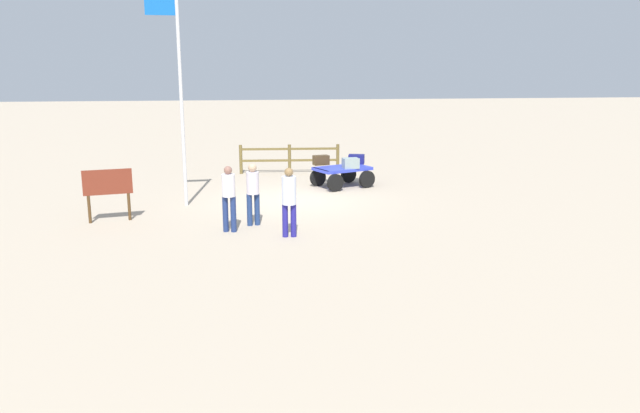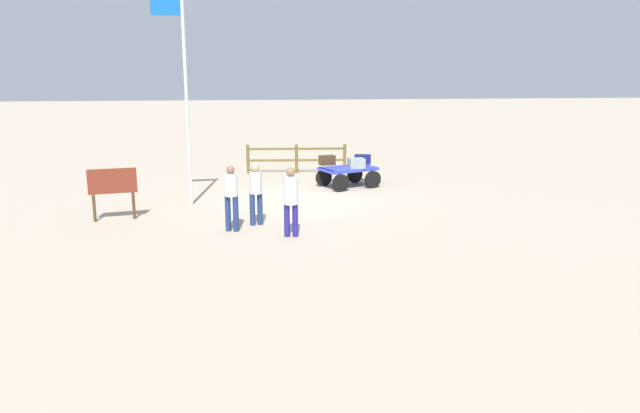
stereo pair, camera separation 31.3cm
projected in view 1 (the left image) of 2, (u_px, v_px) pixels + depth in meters
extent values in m
plane|color=tan|center=(295.00, 199.00, 19.02)|extent=(120.00, 120.00, 0.00)
cube|color=blue|center=(342.00, 169.00, 20.90)|extent=(2.10, 1.71, 0.10)
cube|color=blue|center=(321.00, 171.00, 20.46)|extent=(0.48, 0.98, 0.10)
cylinder|color=black|center=(335.00, 183.00, 20.18)|extent=(0.58, 0.34, 0.58)
cylinder|color=black|center=(318.00, 178.00, 21.12)|extent=(0.58, 0.34, 0.58)
cylinder|color=black|center=(367.00, 179.00, 20.82)|extent=(0.58, 0.34, 0.58)
cylinder|color=black|center=(349.00, 174.00, 21.76)|extent=(0.58, 0.34, 0.58)
cube|color=navy|center=(356.00, 159.00, 21.61)|extent=(0.63, 0.50, 0.32)
cube|color=#463119|center=(321.00, 160.00, 21.35)|extent=(0.59, 0.42, 0.33)
cube|color=gray|center=(351.00, 163.00, 20.63)|extent=(0.56, 0.45, 0.34)
cylinder|color=navy|center=(293.00, 220.00, 14.75)|extent=(0.14, 0.14, 0.80)
cylinder|color=navy|center=(285.00, 221.00, 14.74)|extent=(0.14, 0.14, 0.80)
cylinder|color=silver|center=(289.00, 190.00, 14.58)|extent=(0.37, 0.37, 0.67)
sphere|color=olive|center=(289.00, 172.00, 14.49)|extent=(0.21, 0.21, 0.21)
cylinder|color=navy|center=(257.00, 209.00, 15.86)|extent=(0.14, 0.14, 0.83)
cylinder|color=navy|center=(250.00, 210.00, 15.79)|extent=(0.14, 0.14, 0.83)
cylinder|color=silver|center=(253.00, 183.00, 15.67)|extent=(0.38, 0.38, 0.57)
sphere|color=tan|center=(252.00, 168.00, 15.59)|extent=(0.22, 0.22, 0.22)
cylinder|color=navy|center=(233.00, 214.00, 15.19)|extent=(0.14, 0.14, 0.90)
cylinder|color=navy|center=(225.00, 214.00, 15.21)|extent=(0.14, 0.14, 0.90)
cylinder|color=silver|center=(228.00, 185.00, 15.04)|extent=(0.39, 0.39, 0.55)
sphere|color=#8B5F51|center=(228.00, 170.00, 14.96)|extent=(0.20, 0.20, 0.20)
cylinder|color=silver|center=(182.00, 104.00, 17.53)|extent=(0.10, 0.10, 5.97)
cube|color=blue|center=(160.00, 6.00, 16.88)|extent=(0.82, 0.10, 0.47)
cylinder|color=#4C3319|center=(129.00, 207.00, 16.39)|extent=(0.08, 0.08, 0.73)
cylinder|color=#4C3319|center=(89.00, 209.00, 16.06)|extent=(0.08, 0.08, 0.73)
cube|color=maroon|center=(107.00, 182.00, 16.07)|extent=(1.24, 0.31, 0.66)
cylinder|color=brown|center=(338.00, 158.00, 23.76)|extent=(0.12, 0.12, 1.11)
cylinder|color=brown|center=(290.00, 159.00, 23.63)|extent=(0.12, 0.12, 1.11)
cylinder|color=brown|center=(241.00, 159.00, 23.51)|extent=(0.12, 0.12, 1.11)
cube|color=brown|center=(289.00, 149.00, 23.55)|extent=(3.72, 0.35, 0.08)
cube|color=brown|center=(290.00, 160.00, 23.65)|extent=(3.72, 0.35, 0.08)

